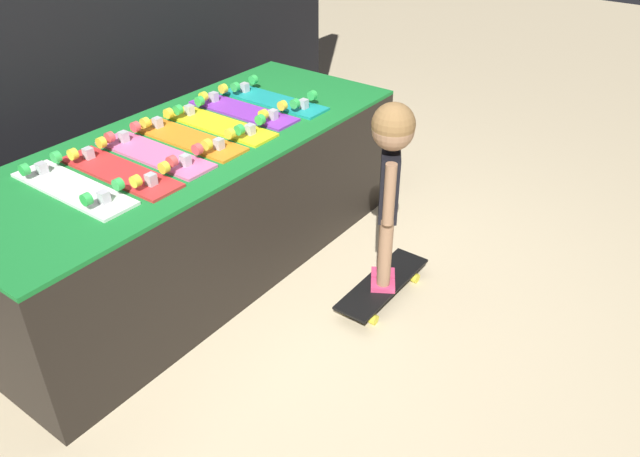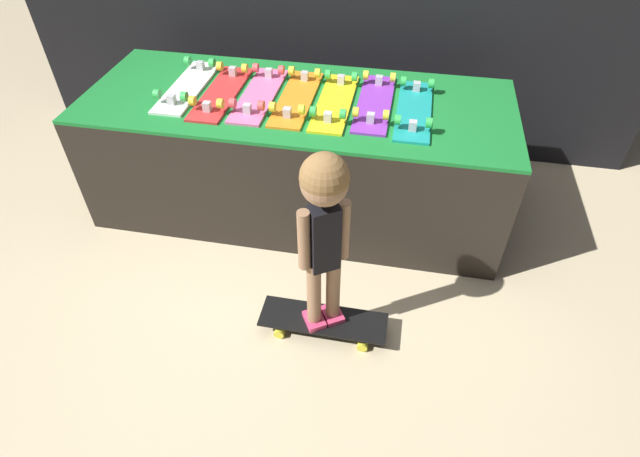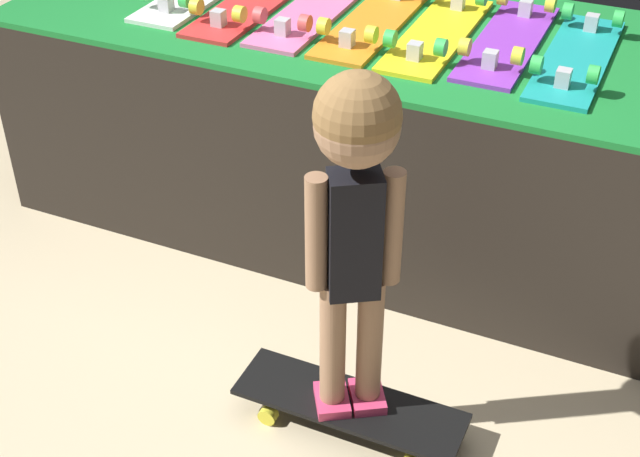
{
  "view_description": "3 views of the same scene",
  "coord_description": "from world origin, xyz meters",
  "px_view_note": "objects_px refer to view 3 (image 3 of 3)",
  "views": [
    {
      "loc": [
        -1.92,
        -1.63,
        2.06
      ],
      "look_at": [
        0.21,
        -0.06,
        0.37
      ],
      "focal_mm": 35.0,
      "sensor_mm": 36.0,
      "label": 1
    },
    {
      "loc": [
        0.61,
        -1.88,
        2.1
      ],
      "look_at": [
        0.27,
        -0.1,
        0.45
      ],
      "focal_mm": 28.0,
      "sensor_mm": 36.0,
      "label": 2
    },
    {
      "loc": [
        0.96,
        -1.96,
        1.87
      ],
      "look_at": [
        0.14,
        -0.13,
        0.46
      ],
      "focal_mm": 50.0,
      "sensor_mm": 36.0,
      "label": 3
    }
  ],
  "objects_px": {
    "skateboard_orange_on_rack": "(373,20)",
    "skateboard_purple_on_rack": "(508,39)",
    "skateboard_pink_on_rack": "(312,10)",
    "child": "(355,191)",
    "skateboard_red_on_rack": "(251,1)",
    "skateboard_teal_on_rack": "(577,55)",
    "skateboard_on_floor": "(349,407)",
    "skateboard_yellow_on_rack": "(437,31)"
  },
  "relations": [
    {
      "from": "skateboard_purple_on_rack",
      "to": "child",
      "type": "relative_size",
      "value": 0.68
    },
    {
      "from": "skateboard_purple_on_rack",
      "to": "skateboard_teal_on_rack",
      "type": "height_order",
      "value": "same"
    },
    {
      "from": "skateboard_red_on_rack",
      "to": "skateboard_on_floor",
      "type": "xyz_separation_m",
      "value": [
        0.77,
        -0.96,
        -0.7
      ]
    },
    {
      "from": "child",
      "to": "skateboard_on_floor",
      "type": "bearing_deg",
      "value": 130.09
    },
    {
      "from": "skateboard_purple_on_rack",
      "to": "skateboard_on_floor",
      "type": "distance_m",
      "value": 1.23
    },
    {
      "from": "skateboard_orange_on_rack",
      "to": "child",
      "type": "xyz_separation_m",
      "value": [
        0.34,
        -0.98,
        0.0
      ]
    },
    {
      "from": "skateboard_red_on_rack",
      "to": "skateboard_pink_on_rack",
      "type": "height_order",
      "value": "same"
    },
    {
      "from": "skateboard_pink_on_rack",
      "to": "child",
      "type": "bearing_deg",
      "value": -60.39
    },
    {
      "from": "skateboard_red_on_rack",
      "to": "skateboard_purple_on_rack",
      "type": "bearing_deg",
      "value": 2.94
    },
    {
      "from": "skateboard_yellow_on_rack",
      "to": "skateboard_purple_on_rack",
      "type": "bearing_deg",
      "value": 8.44
    },
    {
      "from": "skateboard_yellow_on_rack",
      "to": "skateboard_red_on_rack",
      "type": "bearing_deg",
      "value": -178.92
    },
    {
      "from": "skateboard_teal_on_rack",
      "to": "skateboard_orange_on_rack",
      "type": "bearing_deg",
      "value": 179.06
    },
    {
      "from": "skateboard_pink_on_rack",
      "to": "child",
      "type": "relative_size",
      "value": 0.68
    },
    {
      "from": "skateboard_orange_on_rack",
      "to": "skateboard_purple_on_rack",
      "type": "relative_size",
      "value": 1.0
    },
    {
      "from": "skateboard_orange_on_rack",
      "to": "skateboard_yellow_on_rack",
      "type": "bearing_deg",
      "value": -1.6
    },
    {
      "from": "skateboard_red_on_rack",
      "to": "child",
      "type": "height_order",
      "value": "child"
    },
    {
      "from": "skateboard_orange_on_rack",
      "to": "skateboard_on_floor",
      "type": "bearing_deg",
      "value": -70.98
    },
    {
      "from": "skateboard_orange_on_rack",
      "to": "child",
      "type": "relative_size",
      "value": 0.68
    },
    {
      "from": "skateboard_pink_on_rack",
      "to": "skateboard_yellow_on_rack",
      "type": "xyz_separation_m",
      "value": [
        0.44,
        -0.01,
        0.0
      ]
    },
    {
      "from": "skateboard_orange_on_rack",
      "to": "skateboard_yellow_on_rack",
      "type": "height_order",
      "value": "same"
    },
    {
      "from": "skateboard_purple_on_rack",
      "to": "child",
      "type": "distance_m",
      "value": 1.01
    },
    {
      "from": "skateboard_yellow_on_rack",
      "to": "skateboard_purple_on_rack",
      "type": "relative_size",
      "value": 1.0
    },
    {
      "from": "skateboard_orange_on_rack",
      "to": "skateboard_pink_on_rack",
      "type": "bearing_deg",
      "value": -179.83
    },
    {
      "from": "skateboard_red_on_rack",
      "to": "skateboard_pink_on_rack",
      "type": "bearing_deg",
      "value": 4.68
    },
    {
      "from": "skateboard_on_floor",
      "to": "skateboard_pink_on_rack",
      "type": "bearing_deg",
      "value": 119.61
    },
    {
      "from": "skateboard_red_on_rack",
      "to": "skateboard_purple_on_rack",
      "type": "height_order",
      "value": "same"
    },
    {
      "from": "skateboard_yellow_on_rack",
      "to": "skateboard_purple_on_rack",
      "type": "xyz_separation_m",
      "value": [
        0.22,
        0.03,
        0.0
      ]
    },
    {
      "from": "skateboard_pink_on_rack",
      "to": "child",
      "type": "xyz_separation_m",
      "value": [
        0.56,
        -0.98,
        0.0
      ]
    },
    {
      "from": "skateboard_red_on_rack",
      "to": "skateboard_yellow_on_rack",
      "type": "distance_m",
      "value": 0.66
    },
    {
      "from": "child",
      "to": "skateboard_red_on_rack",
      "type": "bearing_deg",
      "value": 97.4
    },
    {
      "from": "skateboard_yellow_on_rack",
      "to": "skateboard_teal_on_rack",
      "type": "distance_m",
      "value": 0.44
    },
    {
      "from": "skateboard_orange_on_rack",
      "to": "skateboard_purple_on_rack",
      "type": "height_order",
      "value": "same"
    },
    {
      "from": "skateboard_teal_on_rack",
      "to": "skateboard_on_floor",
      "type": "bearing_deg",
      "value": -108.18
    },
    {
      "from": "skateboard_purple_on_rack",
      "to": "skateboard_teal_on_rack",
      "type": "xyz_separation_m",
      "value": [
        0.22,
        -0.04,
        0.0
      ]
    },
    {
      "from": "skateboard_on_floor",
      "to": "skateboard_yellow_on_rack",
      "type": "bearing_deg",
      "value": 96.97
    },
    {
      "from": "skateboard_teal_on_rack",
      "to": "skateboard_on_floor",
      "type": "height_order",
      "value": "skateboard_teal_on_rack"
    },
    {
      "from": "skateboard_pink_on_rack",
      "to": "child",
      "type": "distance_m",
      "value": 1.12
    },
    {
      "from": "skateboard_pink_on_rack",
      "to": "skateboard_teal_on_rack",
      "type": "height_order",
      "value": "same"
    },
    {
      "from": "skateboard_yellow_on_rack",
      "to": "skateboard_teal_on_rack",
      "type": "height_order",
      "value": "same"
    },
    {
      "from": "skateboard_red_on_rack",
      "to": "skateboard_orange_on_rack",
      "type": "distance_m",
      "value": 0.44
    },
    {
      "from": "skateboard_pink_on_rack",
      "to": "skateboard_orange_on_rack",
      "type": "height_order",
      "value": "same"
    },
    {
      "from": "skateboard_red_on_rack",
      "to": "skateboard_teal_on_rack",
      "type": "relative_size",
      "value": 1.0
    }
  ]
}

